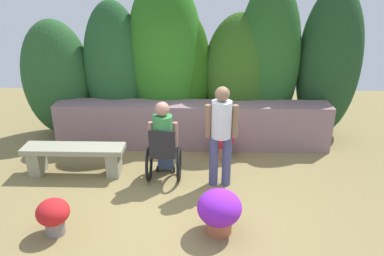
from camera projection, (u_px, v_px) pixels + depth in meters
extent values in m
plane|color=olive|center=(189.00, 202.00, 5.44)|extent=(11.39, 11.39, 0.00)
cube|color=gray|center=(192.00, 125.00, 7.06)|extent=(5.12, 0.54, 0.86)
ellipsoid|color=#265427|center=(57.00, 79.00, 7.39)|extent=(1.38, 0.97, 2.31)
ellipsoid|color=#215127|center=(115.00, 71.00, 7.28)|extent=(1.19, 0.83, 2.66)
ellipsoid|color=#2A6C1B|center=(165.00, 58.00, 7.20)|extent=(1.46, 1.02, 3.16)
ellipsoid|color=#225410|center=(188.00, 76.00, 7.31)|extent=(0.91, 0.64, 2.44)
ellipsoid|color=#2D5618|center=(239.00, 76.00, 7.33)|extent=(1.40, 0.98, 2.43)
ellipsoid|color=#235520|center=(268.00, 61.00, 7.17)|extent=(1.22, 0.86, 3.05)
ellipsoid|color=#1F4321|center=(329.00, 64.00, 7.24)|extent=(1.23, 0.86, 2.93)
cube|color=gray|center=(37.00, 162.00, 6.17)|extent=(0.20, 0.34, 0.41)
cube|color=gray|center=(114.00, 163.00, 6.13)|extent=(0.20, 0.34, 0.41)
cube|color=gray|center=(74.00, 149.00, 6.05)|extent=(1.64, 0.40, 0.08)
cube|color=black|center=(164.00, 152.00, 5.86)|extent=(0.40, 0.40, 0.06)
cube|color=black|center=(162.00, 143.00, 5.60)|extent=(0.40, 0.04, 0.40)
cube|color=black|center=(166.00, 164.00, 6.30)|extent=(0.28, 0.12, 0.03)
torus|color=black|center=(149.00, 164.00, 5.95)|extent=(0.05, 0.56, 0.56)
torus|color=black|center=(179.00, 164.00, 5.93)|extent=(0.05, 0.56, 0.56)
cylinder|color=black|center=(158.00, 169.00, 6.26)|extent=(0.03, 0.10, 0.10)
cylinder|color=black|center=(174.00, 169.00, 6.26)|extent=(0.03, 0.10, 0.10)
cube|color=#394B6A|center=(164.00, 143.00, 5.91)|extent=(0.30, 0.40, 0.16)
cube|color=#394B6A|center=(166.00, 156.00, 6.22)|extent=(0.26, 0.14, 0.43)
cylinder|color=#368643|center=(163.00, 131.00, 5.70)|extent=(0.30, 0.30, 0.50)
cylinder|color=#AC7664|center=(151.00, 134.00, 5.79)|extent=(0.08, 0.08, 0.40)
cylinder|color=#AC7664|center=(176.00, 134.00, 5.78)|extent=(0.08, 0.08, 0.40)
sphere|color=#AC7664|center=(162.00, 109.00, 5.56)|extent=(0.22, 0.22, 0.22)
cylinder|color=#444777|center=(214.00, 161.00, 5.76)|extent=(0.14, 0.14, 0.82)
cylinder|color=#444777|center=(227.00, 161.00, 5.75)|extent=(0.14, 0.14, 0.82)
cylinder|color=silver|center=(222.00, 119.00, 5.49)|extent=(0.30, 0.30, 0.56)
cylinder|color=#806045|center=(208.00, 121.00, 5.50)|extent=(0.09, 0.09, 0.51)
cylinder|color=#806045|center=(235.00, 121.00, 5.49)|extent=(0.09, 0.09, 0.51)
sphere|color=#806045|center=(222.00, 94.00, 5.34)|extent=(0.22, 0.22, 0.22)
cylinder|color=#A46246|center=(222.00, 150.00, 6.73)|extent=(0.27, 0.27, 0.26)
ellipsoid|color=#3D6421|center=(223.00, 141.00, 6.66)|extent=(0.29, 0.29, 0.14)
ellipsoid|color=red|center=(223.00, 138.00, 6.63)|extent=(0.41, 0.41, 0.40)
cylinder|color=#A7583E|center=(219.00, 224.00, 4.79)|extent=(0.34, 0.34, 0.24)
ellipsoid|color=#2D6929|center=(219.00, 212.00, 4.72)|extent=(0.37, 0.37, 0.16)
ellipsoid|color=purple|center=(219.00, 208.00, 4.69)|extent=(0.57, 0.57, 0.46)
cylinder|color=gray|center=(55.00, 226.00, 4.76)|extent=(0.24, 0.24, 0.23)
ellipsoid|color=#236B22|center=(53.00, 215.00, 4.70)|extent=(0.27, 0.27, 0.12)
ellipsoid|color=red|center=(53.00, 212.00, 4.68)|extent=(0.42, 0.42, 0.33)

